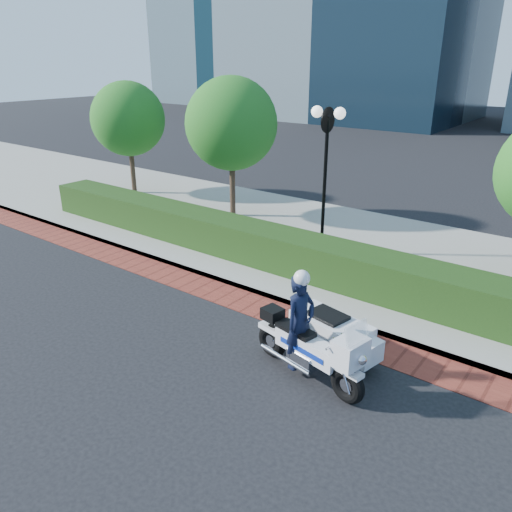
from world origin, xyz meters
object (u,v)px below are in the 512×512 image
Objects in this scene: tree_a at (128,119)px; tree_b at (231,124)px; police_motorcycle at (317,334)px; lamppost at (326,158)px.

tree_b reaches higher than tree_a.
police_motorcycle is (7.32, -6.33, -2.71)m from tree_b.
lamppost reaches higher than police_motorcycle.
lamppost is 0.92× the size of tree_a.
tree_a is at bearing 180.00° from tree_b.
lamppost is 0.86× the size of tree_b.
tree_a is 0.94× the size of tree_b.
tree_a is (-10.00, 1.30, 0.26)m from lamppost.
lamppost is 1.62× the size of police_motorcycle.
tree_b is (-4.50, 1.30, 0.48)m from lamppost.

